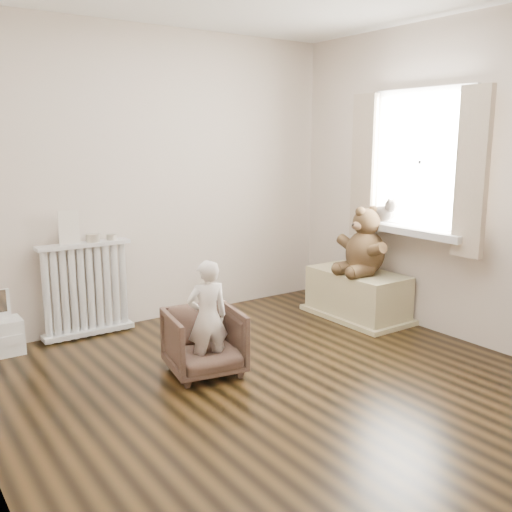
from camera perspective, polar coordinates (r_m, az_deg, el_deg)
floor at (r=4.00m, az=1.96°, el=-12.63°), size 3.60×3.60×0.01m
back_wall at (r=5.21m, az=-9.95°, el=7.69°), size 3.60×0.02×2.60m
right_wall at (r=4.95m, az=19.14°, el=7.02°), size 0.02×3.60×2.60m
window at (r=5.10m, az=16.24°, el=9.01°), size 0.03×0.90×1.10m
window_sill at (r=5.08m, az=15.23°, el=2.48°), size 0.22×1.10×0.06m
curtain_left at (r=4.67m, az=20.79°, el=7.77°), size 0.06×0.26×1.30m
curtain_right at (r=5.40m, az=10.72°, el=8.75°), size 0.06×0.26×1.30m
radiator at (r=4.99m, az=-16.60°, el=-3.42°), size 0.76×0.14×0.81m
paper_doll at (r=4.84m, az=-18.22°, el=2.75°), size 0.17×0.01×0.28m
tin_a at (r=4.92m, az=-16.00°, el=1.76°), size 0.11×0.11×0.07m
tin_b at (r=4.97m, az=-14.25°, el=1.85°), size 0.08×0.08×0.05m
armchair at (r=4.10m, az=-5.18°, el=-8.55°), size 0.58×0.59×0.47m
child at (r=3.99m, az=-4.88°, el=-6.15°), size 0.33×0.24×0.82m
toy_bench at (r=5.42m, az=10.10°, el=-3.98°), size 0.49×0.93×0.44m
teddy_bear at (r=5.26m, az=10.89°, el=0.75°), size 0.51×0.40×0.61m
plush_cat at (r=5.27m, az=12.58°, el=4.35°), size 0.24×0.30×0.22m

